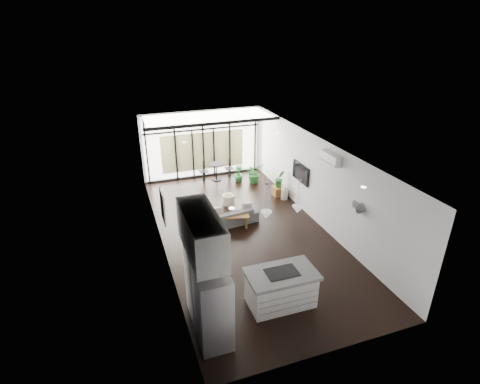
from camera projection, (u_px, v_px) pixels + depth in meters
floor at (243, 232)px, 11.80m from camera, size 5.00×10.00×0.00m
ceiling at (243, 147)px, 10.62m from camera, size 5.00×10.00×0.00m
wall_left at (159, 204)px, 10.46m from camera, size 0.02×10.00×2.80m
wall_right at (317, 181)px, 11.96m from camera, size 0.02×10.00×2.80m
wall_back at (203, 144)px, 15.49m from camera, size 5.00×0.02×2.80m
wall_front at (335, 298)px, 6.93m from camera, size 5.00×0.02×2.80m
glazing at (203, 145)px, 15.39m from camera, size 5.00×0.20×2.80m
skylight at (207, 117)px, 14.06m from camera, size 4.70×1.90×0.06m
neighbour_building at (203, 151)px, 15.58m from camera, size 3.50×0.02×1.60m
island at (281, 288)px, 8.64m from camera, size 1.62×0.97×0.88m
cooktop at (282, 272)px, 8.46m from camera, size 0.75×0.50×0.01m
fridge at (213, 309)px, 7.44m from camera, size 0.65×0.81×1.68m
appliance_column at (202, 266)px, 8.04m from camera, size 0.65×0.69×2.53m
upper_cabinets at (201, 234)px, 7.18m from camera, size 0.62×1.75×0.86m
pendant_left at (266, 215)px, 8.56m from camera, size 0.26×0.26×0.18m
pendant_right at (297, 209)px, 8.80m from camera, size 0.26×0.26×0.18m
sofa at (231, 214)px, 12.17m from camera, size 1.78×0.72×0.68m
console_bench at (228, 222)px, 11.95m from camera, size 1.37×0.65×0.43m
pouf at (228, 200)px, 13.50m from camera, size 0.53×0.53×0.35m
crate at (279, 191)px, 14.18m from camera, size 0.48×0.48×0.35m
plant_tall at (254, 175)px, 15.25m from camera, size 1.02×1.06×0.65m
plant_med at (239, 177)px, 15.41m from camera, size 0.72×0.78×0.38m
plant_crate at (279, 183)px, 14.05m from camera, size 0.39×0.68×0.30m
milk_can at (284, 193)px, 13.85m from camera, size 0.26×0.26×0.50m
bistro_set at (216, 171)px, 15.46m from camera, size 1.64×0.67×0.78m
tv at (301, 173)px, 12.85m from camera, size 0.05×1.10×0.65m
ac_unit at (330, 158)px, 10.80m from camera, size 0.22×0.90×0.30m
framed_art at (163, 206)px, 9.98m from camera, size 0.04×0.70×0.90m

